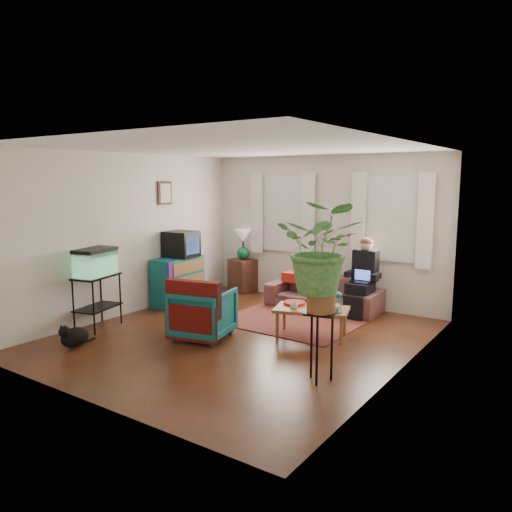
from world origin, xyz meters
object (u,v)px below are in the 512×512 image
Objects in this scene: sofa at (324,287)px; aquarium_stand at (98,302)px; dresser at (178,281)px; side_table at (243,275)px; coffee_table at (311,322)px; armchair at (203,311)px; plant_stand at (320,347)px.

sofa is 3.66m from aquarium_stand.
dresser reaches higher than sofa.
dresser is at bearing -153.87° from sofa.
sofa is at bearing -9.28° from side_table.
dresser is 0.93× the size of coffee_table.
armchair is at bearing -162.68° from coffee_table.
sofa is at bearing 23.01° from dresser.
plant_stand is at bearing -65.36° from sofa.
armchair is at bearing 167.63° from plant_stand.
dresser reaches higher than armchair.
armchair is at bearing -107.54° from sofa.
side_table is at bearing 169.25° from sofa.
aquarium_stand is at bearing 5.29° from armchair.
aquarium_stand is 1.03× the size of armchair.
coffee_table is at bearing -35.87° from side_table.
aquarium_stand is 1.67m from armchair.
dresser is 1.18× the size of aquarium_stand.
sofa is 2.98× the size of side_table.
side_table is at bearing 136.56° from plant_stand.
aquarium_stand is at bearing -94.93° from dresser.
sofa is 1.91× the size of coffee_table.
coffee_table is at bearing -158.20° from armchair.
aquarium_stand is 3.15m from coffee_table.
dresser is at bearing 75.74° from aquarium_stand.
dresser reaches higher than plant_stand.
armchair is 1.52m from coffee_table.
dresser is at bearing -49.90° from armchair.
aquarium_stand reaches higher than armchair.
armchair is 0.98× the size of plant_stand.
dresser reaches higher than coffee_table.
aquarium_stand is (-2.26, -2.88, 0.02)m from sofa.
aquarium_stand is 1.01× the size of plant_stand.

